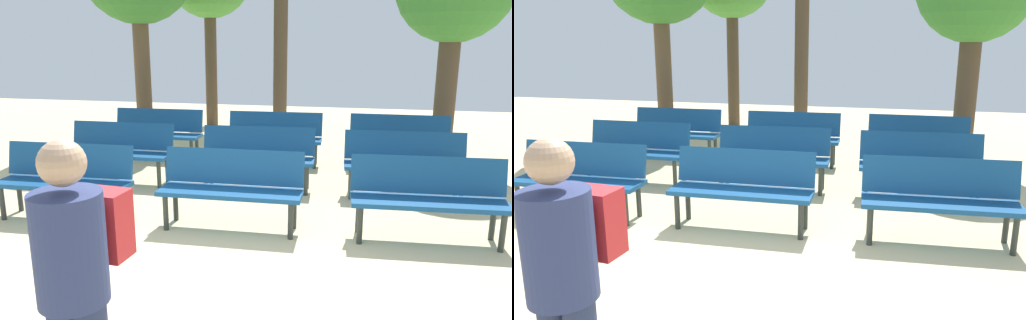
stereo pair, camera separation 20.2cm
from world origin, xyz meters
TOP-DOWN VIEW (x-y plane):
  - ground_plane at (0.00, 0.00)m, footprint 24.00×24.00m
  - bench_r0_c0 at (-2.08, 1.47)m, footprint 1.61×0.53m
  - bench_r0_c1 at (-0.07, 1.57)m, footprint 1.61×0.52m
  - bench_r0_c2 at (2.04, 1.66)m, footprint 1.63×0.57m
  - bench_r1_c0 at (-2.18, 3.03)m, footprint 1.61×0.50m
  - bench_r1_c1 at (-0.09, 3.10)m, footprint 1.63×0.58m
  - bench_r1_c2 at (1.92, 3.14)m, footprint 1.62×0.56m
  - bench_r2_c0 at (-2.22, 4.53)m, footprint 1.61×0.53m
  - bench_r2_c1 at (-0.11, 4.58)m, footprint 1.62×0.55m
  - bench_r2_c2 at (1.95, 4.68)m, footprint 1.60×0.49m
  - tree_2 at (-0.48, 7.35)m, footprint 0.31×0.31m
  - visitor_with_backpack at (-0.00, -1.60)m, footprint 0.37×0.55m

SIDE VIEW (x-z plane):
  - ground_plane at x=0.00m, z-range 0.00..0.00m
  - bench_r0_c0 at x=-2.08m, z-range 0.07..0.94m
  - bench_r0_c1 at x=-0.07m, z-range 0.07..0.94m
  - bench_r0_c2 at x=2.04m, z-range 0.07..0.94m
  - bench_r1_c0 at x=-2.18m, z-range 0.07..0.94m
  - bench_r1_c1 at x=-0.09m, z-range 0.07..0.94m
  - bench_r1_c2 at x=1.92m, z-range 0.07..0.94m
  - bench_r2_c0 at x=-2.22m, z-range 0.07..0.94m
  - bench_r2_c1 at x=-0.11m, z-range 0.07..0.94m
  - bench_r2_c2 at x=1.95m, z-range 0.07..0.94m
  - visitor_with_backpack at x=0.00m, z-range 0.11..1.76m
  - tree_2 at x=-0.48m, z-range 0.00..3.53m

